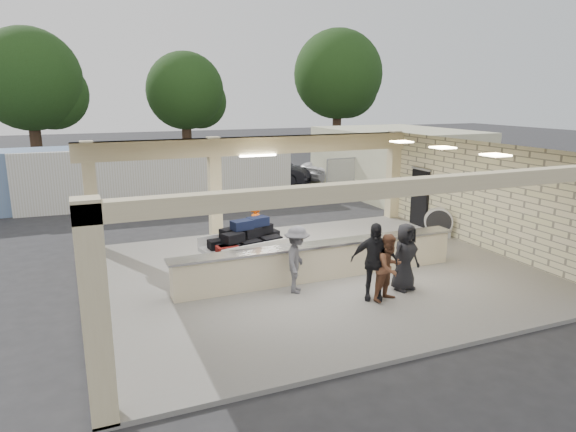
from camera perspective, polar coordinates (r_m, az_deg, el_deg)
name	(u,v)px	position (r m, az deg, el deg)	size (l,w,h in m)	color
ground	(313,275)	(14.48, 2.77, -6.60)	(120.00, 120.00, 0.00)	#28282A
pavilion	(310,223)	(14.74, 2.47, -0.74)	(12.01, 10.00, 3.55)	slate
baggage_counter	(321,261)	(13.86, 3.69, -4.97)	(8.20, 0.58, 0.98)	beige
luggage_cart	(247,242)	(14.56, -4.57, -2.91)	(2.70, 1.99, 1.43)	silver
drum_fan	(438,222)	(18.39, 16.37, -0.63)	(0.96, 0.81, 1.06)	silver
baggage_handler	(255,232)	(15.14, -3.72, -1.76)	(0.65, 0.36, 1.79)	orange
passenger_a	(389,268)	(12.50, 11.17, -5.65)	(0.80, 0.35, 1.64)	brown
passenger_b	(374,261)	(12.47, 9.54, -4.99)	(1.11, 0.41, 1.90)	black
passenger_c	(297,260)	(12.76, 1.00, -4.86)	(1.10, 0.39, 1.70)	#4F4E53
passenger_d	(405,257)	(13.24, 12.89, -4.45)	(0.84, 0.35, 1.73)	black
car_white_a	(344,168)	(30.21, 6.26, 5.32)	(2.50, 5.27, 1.51)	white
car_white_b	(391,165)	(32.11, 11.34, 5.53)	(1.67, 4.48, 1.41)	white
car_dark	(273,171)	(28.98, -1.72, 5.04)	(1.58, 4.47, 1.49)	black
container_white	(159,175)	(24.59, -14.12, 4.48)	(12.12, 2.42, 2.63)	silver
fence	(431,172)	(27.43, 15.63, 4.73)	(12.06, 0.06, 2.03)	gray
tree_left	(35,84)	(36.47, -26.26, 13.05)	(6.60, 6.30, 9.00)	#382619
tree_mid	(189,94)	(39.29, -10.96, 13.16)	(6.00, 5.60, 8.00)	#382619
tree_right	(340,78)	(42.55, 5.84, 15.01)	(7.20, 7.00, 10.00)	#382619
adjacent_building	(396,161)	(27.27, 11.90, 6.05)	(6.00, 8.00, 3.20)	beige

